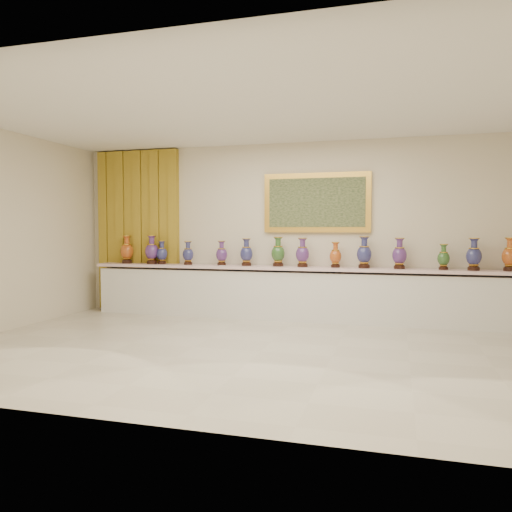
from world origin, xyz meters
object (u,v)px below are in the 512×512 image
at_px(vase_1, 152,251).
at_px(vase_2, 162,254).
at_px(vase_0, 127,251).
at_px(counter, 296,294).

height_order(vase_1, vase_2, vase_1).
xyz_separation_m(vase_0, vase_2, (0.73, -0.03, -0.04)).
height_order(vase_0, vase_2, vase_0).
relative_size(vase_0, vase_1, 0.99).
height_order(counter, vase_0, vase_0).
xyz_separation_m(counter, vase_0, (-3.18, 0.01, 0.69)).
bearing_deg(vase_2, vase_1, -170.70).
distance_m(counter, vase_1, 2.73).
bearing_deg(vase_2, vase_0, 177.46).
distance_m(vase_0, vase_2, 0.73).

